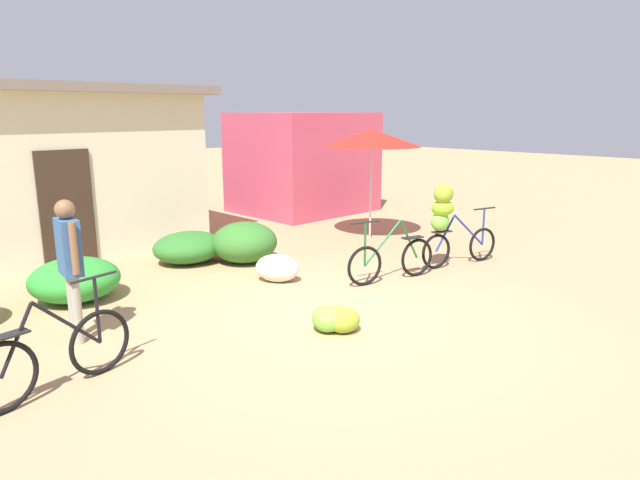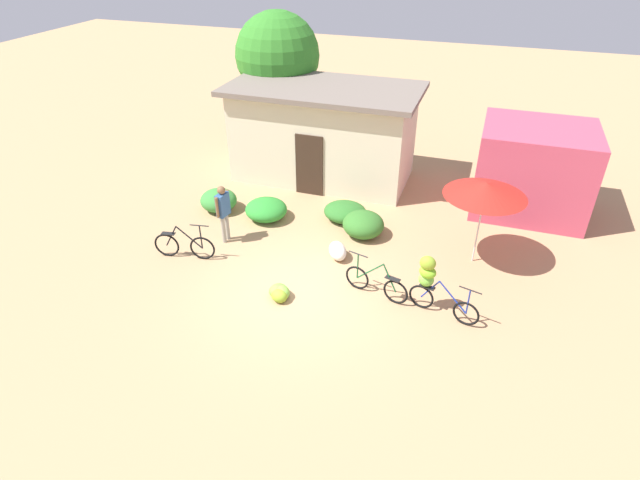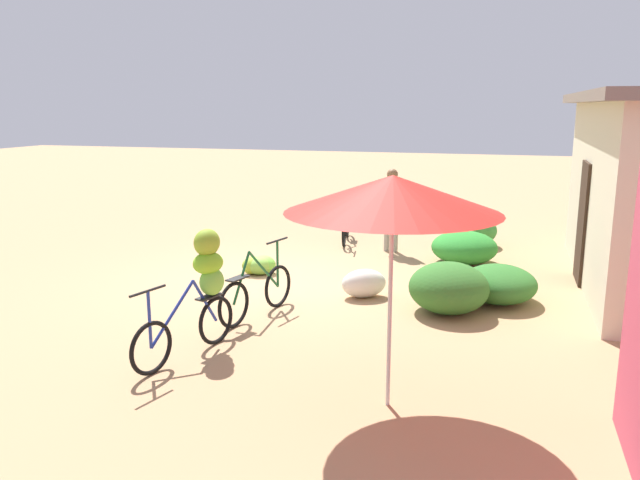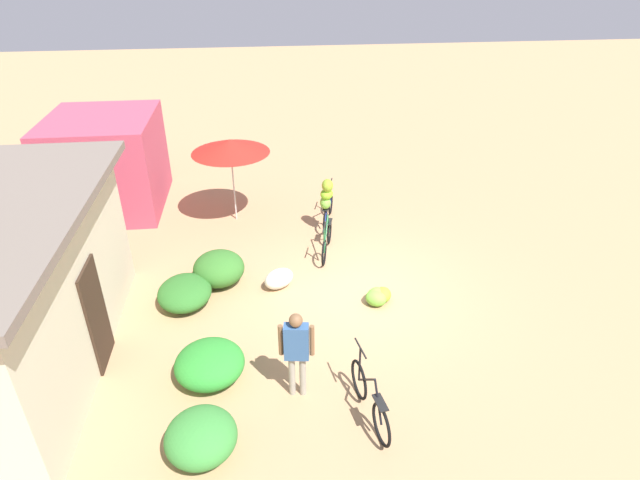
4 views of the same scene
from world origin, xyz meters
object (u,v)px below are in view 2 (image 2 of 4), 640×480
object	(u,v)px
building_low	(324,133)
market_umbrella	(486,189)
bicycle_near_pile	(376,283)
tree_behind_building	(278,56)
produce_sack	(338,251)
person_vendor	(223,208)
bicycle_center_loaded	(432,281)
banana_pile_on_ground	(280,293)
bicycle_leftmost	(185,246)
shop_pink	(533,169)

from	to	relation	value
building_low	market_umbrella	distance (m)	6.52
market_umbrella	bicycle_near_pile	bearing A→B (deg)	-132.96
tree_behind_building	bicycle_near_pile	xyz separation A→B (m)	(5.59, -7.73, -3.13)
produce_sack	person_vendor	bearing A→B (deg)	-177.07
bicycle_center_loaded	banana_pile_on_ground	distance (m)	3.54
produce_sack	person_vendor	size ratio (longest dim) A/B	0.42
market_umbrella	bicycle_leftmost	distance (m)	7.76
shop_pink	bicycle_near_pile	bearing A→B (deg)	-120.43
bicycle_leftmost	produce_sack	distance (m)	4.02
market_umbrella	person_vendor	distance (m)	6.78
tree_behind_building	produce_sack	size ratio (longest dim) A/B	7.15
market_umbrella	bicycle_center_loaded	bearing A→B (deg)	-108.44
bicycle_near_pile	produce_sack	world-z (taller)	bicycle_near_pile
building_low	bicycle_near_pile	distance (m)	6.88
building_low	produce_sack	bearing A→B (deg)	-67.50
produce_sack	bicycle_leftmost	bearing A→B (deg)	-161.64
produce_sack	banana_pile_on_ground	bearing A→B (deg)	-111.45
building_low	bicycle_leftmost	bearing A→B (deg)	-107.38
bicycle_center_loaded	person_vendor	size ratio (longest dim) A/B	0.97
bicycle_center_loaded	produce_sack	bearing A→B (deg)	151.94
shop_pink	produce_sack	world-z (taller)	shop_pink
person_vendor	bicycle_leftmost	bearing A→B (deg)	-119.56
shop_pink	bicycle_center_loaded	distance (m)	6.26
building_low	tree_behind_building	distance (m)	3.50
shop_pink	tree_behind_building	xyz separation A→B (m)	(-8.95, 2.00, 2.19)
bicycle_near_pile	bicycle_center_loaded	bearing A→B (deg)	-7.24
bicycle_near_pile	person_vendor	size ratio (longest dim) A/B	0.96
market_umbrella	banana_pile_on_ground	bearing A→B (deg)	-143.94
banana_pile_on_ground	tree_behind_building	bearing A→B (deg)	112.02
bicycle_center_loaded	person_vendor	world-z (taller)	person_vendor
banana_pile_on_ground	produce_sack	size ratio (longest dim) A/B	1.01
market_umbrella	produce_sack	bearing A→B (deg)	-163.42
market_umbrella	produce_sack	xyz separation A→B (m)	(-3.41, -1.01, -1.88)
building_low	person_vendor	size ratio (longest dim) A/B	3.70
shop_pink	bicycle_leftmost	bearing A→B (deg)	-145.84
bicycle_center_loaded	produce_sack	size ratio (longest dim) A/B	2.32
tree_behind_building	banana_pile_on_ground	world-z (taller)	tree_behind_building
tree_behind_building	banana_pile_on_ground	bearing A→B (deg)	-67.98
market_umbrella	person_vendor	world-z (taller)	market_umbrella
building_low	banana_pile_on_ground	xyz separation A→B (m)	(1.14, -6.75, -1.42)
shop_pink	person_vendor	world-z (taller)	shop_pink
tree_behind_building	produce_sack	distance (m)	8.43
bicycle_leftmost	banana_pile_on_ground	world-z (taller)	bicycle_leftmost
building_low	produce_sack	xyz separation A→B (m)	(1.95, -4.70, -1.35)
banana_pile_on_ground	person_vendor	bearing A→B (deg)	141.55
bicycle_near_pile	shop_pink	bearing A→B (deg)	59.57
market_umbrella	banana_pile_on_ground	size ratio (longest dim) A/B	3.22
tree_behind_building	bicycle_near_pile	bearing A→B (deg)	-54.13
banana_pile_on_ground	produce_sack	bearing A→B (deg)	68.55
building_low	person_vendor	xyz separation A→B (m)	(-1.24, -4.86, -0.55)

